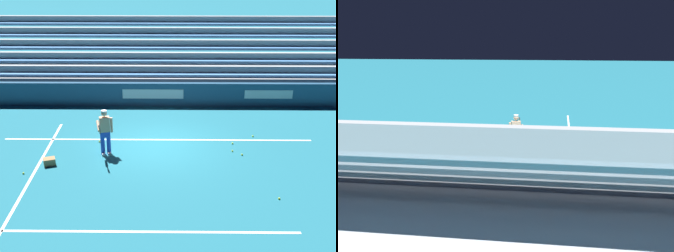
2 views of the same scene
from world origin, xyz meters
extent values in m
plane|color=#1E6B7F|center=(0.00, 0.00, 0.00)|extent=(160.00, 160.00, 0.00)
cube|color=white|center=(0.00, -0.50, 0.00)|extent=(12.00, 0.10, 0.01)
cube|color=white|center=(4.11, 4.00, 0.00)|extent=(0.10, 12.00, 0.01)
cube|color=white|center=(0.00, 5.50, 0.00)|extent=(8.22, 0.10, 0.01)
cube|color=navy|center=(0.00, -4.31, 0.55)|extent=(20.30, 0.24, 1.10)
cube|color=silver|center=(0.33, -4.19, 0.61)|extent=(2.80, 0.01, 0.44)
cube|color=#9EA3A8|center=(0.00, -6.91, 0.55)|extent=(19.28, 4.00, 1.10)
cube|color=#4C89CC|center=(0.00, -5.31, 1.18)|extent=(18.90, 0.40, 0.12)
cube|color=#9EA3A8|center=(0.00, -5.59, 1.33)|extent=(19.28, 0.24, 0.45)
cube|color=#4C89CC|center=(0.00, -6.11, 1.63)|extent=(18.90, 0.40, 0.12)
cube|color=#9EA3A8|center=(0.00, -6.39, 1.77)|extent=(19.28, 0.24, 0.45)
cube|color=#4C89CC|center=(0.00, -6.91, 2.08)|extent=(18.90, 0.40, 0.12)
cube|color=#9EA3A8|center=(0.00, -7.19, 2.23)|extent=(19.28, 0.24, 0.45)
cube|color=#4C89CC|center=(0.00, -7.71, 2.53)|extent=(18.90, 0.40, 0.12)
cube|color=#9EA3A8|center=(0.00, -7.99, 2.67)|extent=(19.28, 0.24, 0.45)
cube|color=#4C89CC|center=(0.00, -8.51, 2.98)|extent=(18.90, 0.40, 0.12)
cylinder|color=blue|center=(1.74, 0.72, 0.44)|extent=(0.15, 0.15, 0.88)
cylinder|color=blue|center=(1.95, 0.78, 0.44)|extent=(0.15, 0.15, 0.88)
cube|color=white|center=(1.73, 0.78, 0.04)|extent=(0.18, 0.30, 0.09)
cube|color=white|center=(1.94, 0.84, 0.04)|extent=(0.18, 0.30, 0.09)
cube|color=blue|center=(1.85, 0.75, 0.80)|extent=(0.38, 0.30, 0.20)
cube|color=tan|center=(1.85, 0.75, 1.17)|extent=(0.40, 0.29, 0.58)
sphere|color=tan|center=(1.85, 0.76, 1.60)|extent=(0.21, 0.21, 0.21)
cylinder|color=white|center=(1.85, 0.76, 1.69)|extent=(0.20, 0.20, 0.05)
cylinder|color=tan|center=(1.61, 0.69, 1.13)|extent=(0.09, 0.09, 0.56)
cylinder|color=tan|center=(2.04, 1.01, 1.22)|extent=(0.23, 0.59, 0.24)
cylinder|color=black|center=(1.98, 1.24, 1.27)|extent=(0.10, 0.30, 0.03)
torus|color=black|center=(1.91, 1.51, 1.31)|extent=(0.10, 0.31, 0.31)
cylinder|color=#D6D14C|center=(1.91, 1.51, 1.31)|extent=(0.07, 0.26, 0.27)
cube|color=#A87F51|center=(3.71, 1.64, 0.13)|extent=(0.48, 0.41, 0.26)
sphere|color=#CCE533|center=(4.44, 2.31, 0.03)|extent=(0.07, 0.07, 0.07)
sphere|color=#CCE533|center=(-3.12, 0.83, 0.03)|extent=(0.07, 0.07, 0.07)
sphere|color=#CCE533|center=(-3.77, -0.81, 0.03)|extent=(0.07, 0.07, 0.07)
sphere|color=#CCE533|center=(-2.81, 0.52, 0.03)|extent=(0.07, 0.07, 0.07)
sphere|color=#CCE533|center=(2.24, -0.24, 0.03)|extent=(0.07, 0.07, 0.07)
sphere|color=#CCE533|center=(-3.86, 3.80, 0.03)|extent=(0.07, 0.07, 0.07)
sphere|color=#CCE533|center=(4.48, 4.77, 0.03)|extent=(0.07, 0.07, 0.07)
sphere|color=#CCE533|center=(-2.89, -0.13, 0.03)|extent=(0.07, 0.07, 0.07)
camera|label=1|loc=(-0.60, 16.11, 7.70)|focal=50.00mm
camera|label=2|loc=(3.49, -14.47, 4.61)|focal=42.00mm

